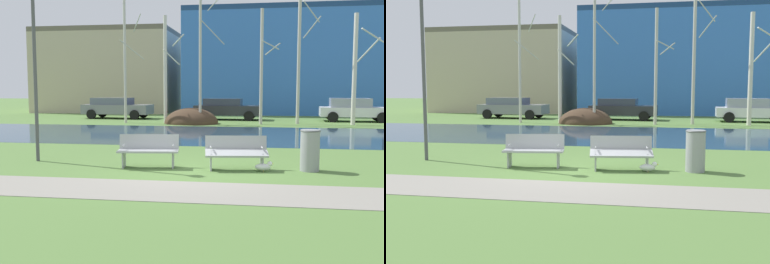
# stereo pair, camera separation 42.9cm
# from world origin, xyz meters

# --- Properties ---
(ground_plane) EXTENTS (120.00, 120.00, 0.00)m
(ground_plane) POSITION_xyz_m (0.00, 10.00, 0.00)
(ground_plane) COLOR #517538
(paved_path_strip) EXTENTS (60.00, 1.85, 0.01)m
(paved_path_strip) POSITION_xyz_m (0.00, -2.10, 0.01)
(paved_path_strip) COLOR gray
(paved_path_strip) RESTS_ON ground
(river_band) EXTENTS (80.00, 8.26, 0.01)m
(river_band) POSITION_xyz_m (0.00, 9.03, 0.00)
(river_band) COLOR #284256
(river_band) RESTS_ON ground
(soil_mound) EXTENTS (3.20, 2.88, 1.84)m
(soil_mound) POSITION_xyz_m (-2.31, 15.09, 0.00)
(soil_mound) COLOR #423021
(soil_mound) RESTS_ON ground
(bench_left) EXTENTS (1.66, 0.77, 0.87)m
(bench_left) POSITION_xyz_m (-1.18, 0.50, 0.47)
(bench_left) COLOR #9EA0A3
(bench_left) RESTS_ON ground
(bench_right) EXTENTS (1.66, 0.77, 0.87)m
(bench_right) POSITION_xyz_m (1.15, 0.50, 0.47)
(bench_right) COLOR #9EA0A3
(bench_right) RESTS_ON ground
(trash_bin) EXTENTS (0.51, 0.51, 1.06)m
(trash_bin) POSITION_xyz_m (3.01, 0.63, 0.55)
(trash_bin) COLOR gray
(trash_bin) RESTS_ON ground
(seagull) EXTENTS (0.48, 0.18, 0.27)m
(seagull) POSITION_xyz_m (1.86, 0.33, 0.13)
(seagull) COLOR white
(seagull) RESTS_ON ground
(streetlamp) EXTENTS (0.32, 0.32, 5.71)m
(streetlamp) POSITION_xyz_m (-4.61, 1.02, 3.78)
(streetlamp) COLOR #4C4C51
(streetlamp) RESTS_ON ground
(birch_far_left) EXTENTS (1.32, 2.25, 7.57)m
(birch_far_left) POSITION_xyz_m (-6.26, 14.99, 3.85)
(birch_far_left) COLOR beige
(birch_far_left) RESTS_ON ground
(birch_left) EXTENTS (1.28, 2.07, 6.37)m
(birch_left) POSITION_xyz_m (-3.90, 15.40, 3.26)
(birch_left) COLOR beige
(birch_left) RESTS_ON ground
(birch_center_left) EXTENTS (1.48, 2.68, 8.88)m
(birch_center_left) POSITION_xyz_m (-1.65, 14.42, 4.52)
(birch_center_left) COLOR #BCB7A8
(birch_center_left) RESTS_ON ground
(birch_center) EXTENTS (1.14, 2.01, 6.57)m
(birch_center) POSITION_xyz_m (1.78, 15.06, 3.34)
(birch_center) COLOR #BCB7A8
(birch_center) RESTS_ON ground
(birch_center_right) EXTENTS (1.29, 2.26, 8.36)m
(birch_center_right) POSITION_xyz_m (3.91, 15.71, 4.27)
(birch_center_right) COLOR #BCB7A8
(birch_center_right) RESTS_ON ground
(birch_right) EXTENTS (1.63, 2.78, 6.26)m
(birch_right) POSITION_xyz_m (7.00, 15.49, 3.24)
(birch_right) COLOR beige
(birch_right) RESTS_ON ground
(parked_van_nearest_grey) EXTENTS (4.77, 2.27, 1.42)m
(parked_van_nearest_grey) POSITION_xyz_m (-8.08, 18.65, 0.76)
(parked_van_nearest_grey) COLOR slate
(parked_van_nearest_grey) RESTS_ON ground
(parked_sedan_second_dark) EXTENTS (4.47, 2.23, 1.40)m
(parked_sedan_second_dark) POSITION_xyz_m (-0.47, 18.57, 0.75)
(parked_sedan_second_dark) COLOR #282B30
(parked_sedan_second_dark) RESTS_ON ground
(parked_hatch_third_white) EXTENTS (4.42, 2.18, 1.46)m
(parked_hatch_third_white) POSITION_xyz_m (7.50, 18.15, 0.77)
(parked_hatch_third_white) COLOR silver
(parked_hatch_third_white) RESTS_ON ground
(building_beige_block) EXTENTS (11.58, 7.80, 7.09)m
(building_beige_block) POSITION_xyz_m (-11.55, 27.58, 3.54)
(building_beige_block) COLOR #BCAD8E
(building_beige_block) RESTS_ON ground
(building_blue_store) EXTENTS (14.96, 9.06, 8.36)m
(building_blue_store) POSITION_xyz_m (3.09, 27.75, 4.18)
(building_blue_store) COLOR #3870C6
(building_blue_store) RESTS_ON ground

